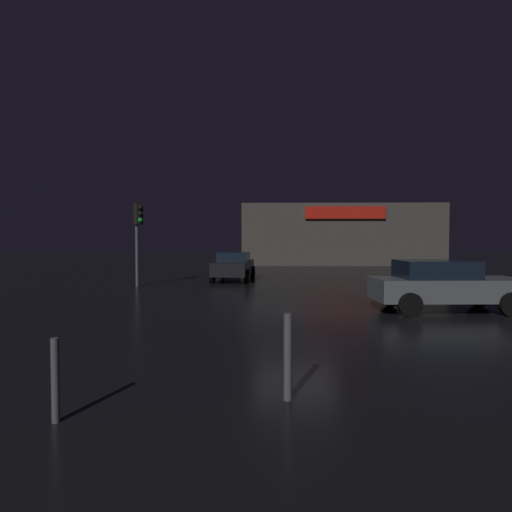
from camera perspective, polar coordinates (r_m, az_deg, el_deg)
The scene contains 7 objects.
ground_plane at distance 14.26m, azimuth 4.81°, elevation -6.51°, with size 120.00×120.00×0.00m, color black.
store_building at distance 40.58m, azimuth 9.88°, elevation 2.57°, with size 15.95×8.41×4.89m.
traffic_signal_opposite at distance 21.34m, azimuth -14.24°, elevation 3.54°, with size 0.42×0.42×3.70m.
car_near at distance 14.79m, azimuth 22.00°, elevation -3.28°, with size 4.33×2.18×1.51m.
car_far at distance 23.81m, azimuth -2.76°, elevation -1.20°, with size 2.11×4.42×1.45m.
bollard_kerb_a at distance 6.08m, azimuth -23.35°, elevation -13.79°, with size 0.09×0.09×1.00m, color #595B60.
bollard_kerb_b at distance 6.33m, azimuth 3.90°, elevation -12.21°, with size 0.11×0.11×1.16m, color #595B60.
Camera 1 is at (-0.81, -14.08, 2.16)m, focal length 32.70 mm.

